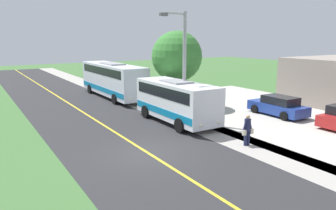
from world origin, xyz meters
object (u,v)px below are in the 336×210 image
at_px(pedestrian_with_bags, 247,129).
at_px(street_light_pole, 183,62).
at_px(transit_bus_rear, 113,79).
at_px(tree_curbside, 177,57).
at_px(parked_car_near, 278,106).
at_px(shuttle_bus_front, 176,100).

xyz_separation_m(pedestrian_with_bags, street_light_pole, (0.19, -5.84, 3.15)).
xyz_separation_m(transit_bus_rear, tree_curbside, (-2.90, 6.78, 2.33)).
distance_m(pedestrian_with_bags, tree_curbside, 11.13).
height_order(transit_bus_rear, parked_car_near, transit_bus_rear).
distance_m(street_light_pole, tree_curbside, 5.21).
height_order(shuttle_bus_front, parked_car_near, shuttle_bus_front).
distance_m(transit_bus_rear, tree_curbside, 7.73).
distance_m(shuttle_bus_front, pedestrian_with_bags, 6.07).
distance_m(shuttle_bus_front, street_light_pole, 2.52).
relative_size(transit_bus_rear, tree_curbside, 1.73).
height_order(shuttle_bus_front, transit_bus_rear, transit_bus_rear).
height_order(transit_bus_rear, pedestrian_with_bags, transit_bus_rear).
distance_m(transit_bus_rear, parked_car_near, 15.43).
relative_size(transit_bus_rear, street_light_pole, 1.47).
relative_size(street_light_pole, parked_car_near, 1.65).
bearing_deg(shuttle_bus_front, transit_bus_rear, -90.10).
distance_m(transit_bus_rear, street_light_pole, 11.56).
xyz_separation_m(transit_bus_rear, parked_car_near, (-7.50, 13.44, -1.11)).
distance_m(shuttle_bus_front, tree_curbside, 5.86).
height_order(parked_car_near, tree_curbside, tree_curbside).
bearing_deg(parked_car_near, transit_bus_rear, -60.84).
xyz_separation_m(shuttle_bus_front, pedestrian_with_bags, (-0.58, 6.01, -0.67)).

